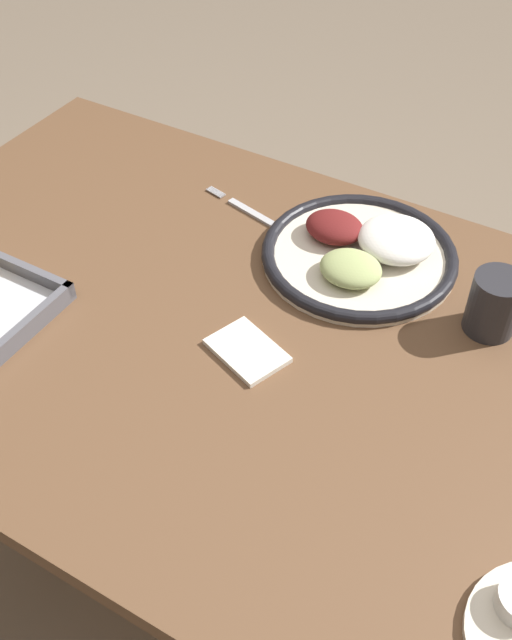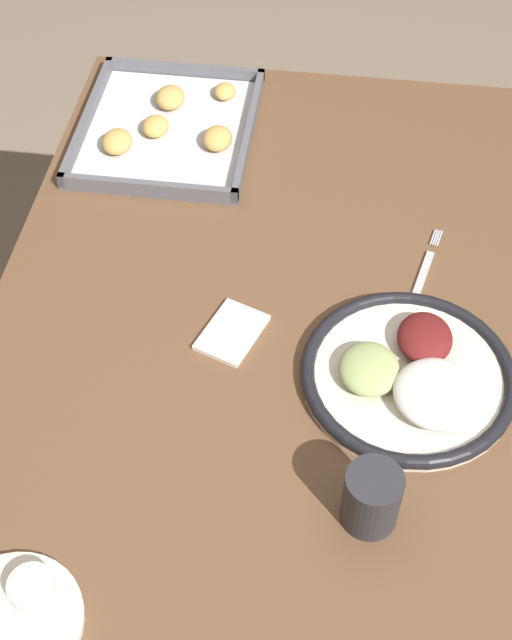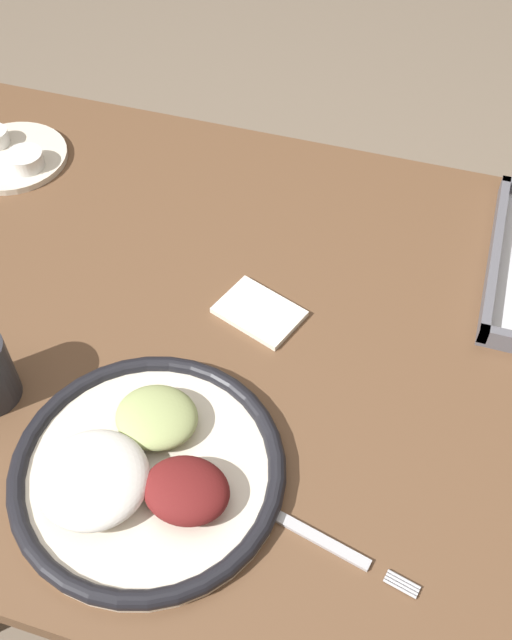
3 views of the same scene
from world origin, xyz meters
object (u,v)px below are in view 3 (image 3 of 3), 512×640
(fork, at_px, (315,537))
(saucer_plate, at_px, (12,155))
(dinner_plate, at_px, (143,469))
(napkin, at_px, (259,312))

(fork, relative_size, saucer_plate, 1.20)
(dinner_plate, xyz_separation_m, fork, (0.19, -0.01, -0.01))
(fork, height_order, napkin, napkin)
(dinner_plate, relative_size, fork, 1.48)
(fork, xyz_separation_m, napkin, (-0.14, 0.27, 0.00))
(dinner_plate, bearing_deg, napkin, 78.62)
(napkin, bearing_deg, dinner_plate, -101.38)
(fork, bearing_deg, saucer_plate, 155.89)
(fork, distance_m, saucer_plate, 0.75)
(napkin, bearing_deg, fork, -62.21)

